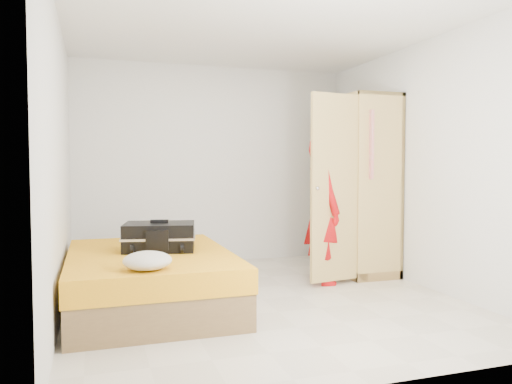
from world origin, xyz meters
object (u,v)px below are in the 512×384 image
object	(u,v)px
bed	(150,279)
suitcase	(159,237)
person	(323,210)
round_cushion	(147,261)
wardrobe	(353,190)

from	to	relation	value
bed	suitcase	size ratio (longest dim) A/B	2.73
bed	person	world-z (taller)	person
bed	suitcase	world-z (taller)	suitcase
round_cushion	wardrobe	bearing A→B (deg)	30.83
bed	wardrobe	distance (m)	2.72
wardrobe	suitcase	distance (m)	2.53
bed	wardrobe	size ratio (longest dim) A/B	0.96
wardrobe	person	distance (m)	0.73
wardrobe	person	world-z (taller)	wardrobe
bed	person	size ratio (longest dim) A/B	1.27
person	bed	bearing A→B (deg)	102.99
bed	wardrobe	xyz separation A→B (m)	(2.50, 0.76, 0.75)
wardrobe	round_cushion	world-z (taller)	wardrobe
person	suitcase	size ratio (longest dim) A/B	2.16
person	round_cushion	xyz separation A→B (m)	(-2.01, -1.16, -0.23)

